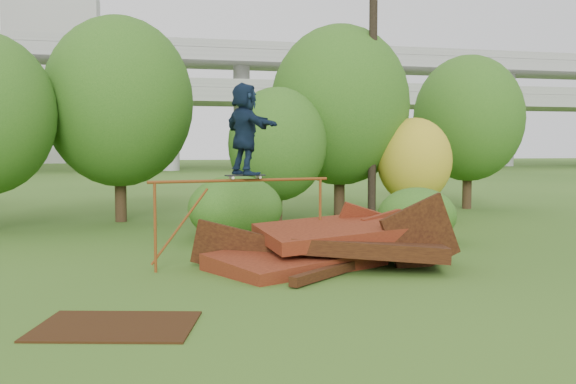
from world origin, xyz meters
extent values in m
plane|color=#2D5116|center=(0.00, 0.00, 0.00)|extent=(240.00, 240.00, 0.00)
cube|color=#4A190D|center=(-0.64, 1.95, 0.18)|extent=(4.00, 3.38, 0.57)
cube|color=black|center=(0.86, 1.65, 0.42)|extent=(3.62, 2.90, 0.61)
cube|color=#4A190D|center=(0.16, 2.15, 0.70)|extent=(3.15, 2.28, 0.61)
cube|color=black|center=(1.96, 1.45, 0.65)|extent=(1.90, 0.23, 1.84)
cube|color=#4A190D|center=(1.16, 2.95, 0.55)|extent=(1.60, 0.46, 1.52)
cube|color=black|center=(-1.84, 2.35, 0.35)|extent=(1.89, 0.96, 1.30)
cube|color=black|center=(-0.34, 0.75, 0.12)|extent=(1.83, 1.61, 0.18)
cube|color=#4A190D|center=(1.56, 2.65, 0.95)|extent=(1.15, 0.60, 0.29)
cylinder|color=brown|center=(-3.53, 2.15, 0.92)|extent=(0.06, 0.06, 1.83)
cylinder|color=brown|center=(0.13, 2.77, 0.92)|extent=(0.06, 0.06, 1.83)
cylinder|color=brown|center=(-1.70, 2.46, 1.83)|extent=(3.96, 0.74, 0.06)
cube|color=black|center=(-1.62, 2.47, 1.94)|extent=(0.87, 0.37, 0.03)
cylinder|color=silver|center=(-1.91, 2.33, 1.89)|extent=(0.07, 0.04, 0.06)
cylinder|color=silver|center=(-1.94, 2.51, 1.89)|extent=(0.07, 0.04, 0.06)
cylinder|color=silver|center=(-1.31, 2.43, 1.89)|extent=(0.07, 0.04, 0.06)
cylinder|color=silver|center=(-1.34, 2.62, 1.89)|extent=(0.07, 0.04, 0.06)
imported|color=#122139|center=(-1.62, 2.47, 2.92)|extent=(1.15, 1.89, 1.94)
cube|color=black|center=(-4.22, -1.76, 0.01)|extent=(2.52, 2.08, 0.03)
cylinder|color=black|center=(-4.35, 11.49, 1.10)|extent=(0.39, 0.39, 2.20)
ellipsoid|color=#194312|center=(-4.35, 11.49, 4.06)|extent=(4.98, 4.98, 5.72)
cylinder|color=black|center=(0.55, 9.00, 0.72)|extent=(0.32, 0.32, 1.45)
ellipsoid|color=#194312|center=(0.55, 9.00, 2.63)|extent=(3.16, 3.16, 3.63)
cylinder|color=black|center=(3.28, 10.94, 1.08)|extent=(0.39, 0.39, 2.17)
ellipsoid|color=#194312|center=(3.28, 10.94, 4.03)|extent=(4.96, 4.96, 5.70)
cylinder|color=black|center=(5.50, 9.47, 0.55)|extent=(0.29, 0.29, 1.11)
ellipsoid|color=#A58C19|center=(5.50, 9.47, 2.07)|extent=(2.57, 2.57, 2.96)
cylinder|color=black|center=(9.46, 12.91, 1.02)|extent=(0.37, 0.37, 2.04)
ellipsoid|color=#194312|center=(9.46, 12.91, 3.72)|extent=(4.48, 4.48, 5.15)
ellipsoid|color=#194312|center=(-1.26, 6.16, 0.89)|extent=(2.57, 2.38, 1.78)
ellipsoid|color=#194312|center=(3.31, 4.52, 0.74)|extent=(2.09, 1.92, 1.48)
cylinder|color=black|center=(3.99, 9.57, 4.64)|extent=(0.28, 0.28, 9.27)
cube|color=gray|center=(0.00, 60.00, 8.00)|extent=(160.00, 9.00, 1.40)
cube|color=gray|center=(0.00, 66.00, 13.00)|extent=(160.00, 9.00, 1.40)
cylinder|color=gray|center=(0.00, 60.00, 4.00)|extent=(2.20, 2.20, 8.00)
cylinder|color=gray|center=(18.00, 60.00, 4.00)|extent=(2.20, 2.20, 8.00)
cube|color=#9E9E99|center=(-16.00, 102.00, 14.00)|extent=(14.00, 14.00, 28.00)
camera|label=1|loc=(-3.95, -10.97, 2.53)|focal=40.00mm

